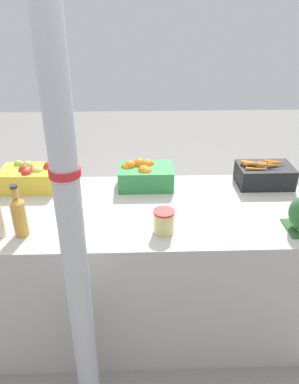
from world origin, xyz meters
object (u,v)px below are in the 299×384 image
orange_crate (144,175)px  juice_bottle_amber (19,215)px  apple_crate (30,177)px  support_pole (67,191)px  pickle_jar (164,221)px  carrot_crate (264,174)px

orange_crate → juice_bottle_amber: 0.81m
apple_crate → orange_crate: size_ratio=1.00×
support_pole → orange_crate: support_pole is taller
juice_bottle_amber → pickle_jar: juice_bottle_amber is taller
apple_crate → juice_bottle_amber: juice_bottle_amber is taller
apple_crate → carrot_crate: 1.46m
apple_crate → juice_bottle_amber: size_ratio=1.20×
support_pole → carrot_crate: size_ratio=7.59×
orange_crate → juice_bottle_amber: juice_bottle_amber is taller
support_pole → carrot_crate: support_pole is taller
pickle_jar → juice_bottle_amber: bearing=-179.8°
support_pole → apple_crate: (-0.40, 0.89, -0.36)m
orange_crate → carrot_crate: 0.76m
carrot_crate → support_pole: bearing=-139.9°
orange_crate → carrot_crate: size_ratio=1.00×
support_pole → carrot_crate: (1.05, 0.89, -0.37)m
carrot_crate → orange_crate: bearing=179.8°
carrot_crate → juice_bottle_amber: size_ratio=1.20×
carrot_crate → apple_crate: bearing=-180.0°
orange_crate → support_pole: bearing=-108.5°
support_pole → orange_crate: size_ratio=7.59×
support_pole → apple_crate: support_pole is taller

